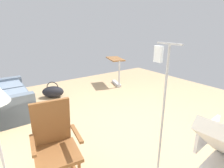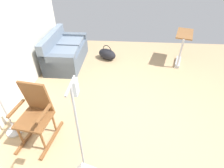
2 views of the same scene
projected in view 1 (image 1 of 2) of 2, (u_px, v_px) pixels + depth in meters
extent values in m
plane|color=tan|center=(131.00, 121.00, 3.66)|extent=(6.96, 6.96, 0.00)
cube|color=silver|center=(207.00, 133.00, 2.13)|extent=(0.08, 0.56, 0.28)
cube|color=slate|center=(8.00, 103.00, 3.97)|extent=(1.60, 0.86, 0.45)
cube|color=slate|center=(10.00, 96.00, 3.62)|extent=(0.68, 0.65, 0.10)
cube|color=slate|center=(6.00, 86.00, 4.19)|extent=(0.68, 0.65, 0.10)
cube|color=slate|center=(12.00, 112.00, 3.39)|extent=(0.18, 0.85, 0.60)
cube|color=slate|center=(4.00, 90.00, 4.50)|extent=(0.18, 0.85, 0.60)
cylinder|color=brown|center=(71.00, 154.00, 2.34)|extent=(0.04, 0.04, 0.40)
cylinder|color=brown|center=(39.00, 164.00, 2.17)|extent=(0.04, 0.04, 0.40)
cube|color=brown|center=(57.00, 155.00, 2.04)|extent=(0.52, 0.54, 0.04)
cube|color=brown|center=(51.00, 123.00, 2.12)|extent=(0.18, 0.44, 0.60)
cube|color=brown|center=(77.00, 133.00, 2.06)|extent=(0.39, 0.10, 0.03)
cube|color=brown|center=(33.00, 145.00, 1.86)|extent=(0.39, 0.10, 0.03)
cylinder|color=#B2B5BA|center=(2.00, 156.00, 1.79)|extent=(0.03, 0.03, 1.15)
cube|color=#B2B5BA|center=(116.00, 83.00, 5.89)|extent=(0.61, 0.30, 0.08)
cylinder|color=black|center=(119.00, 86.00, 5.66)|extent=(0.07, 0.07, 0.06)
cylinder|color=black|center=(114.00, 81.00, 6.13)|extent=(0.07, 0.07, 0.06)
cylinder|color=#B2B5BA|center=(119.00, 73.00, 5.53)|extent=(0.05, 0.05, 0.74)
cube|color=brown|center=(115.00, 59.00, 5.78)|extent=(0.88, 0.63, 0.04)
ellipsoid|color=black|center=(53.00, 92.00, 4.83)|extent=(0.57, 0.64, 0.30)
torus|color=black|center=(53.00, 87.00, 4.79)|extent=(0.18, 0.27, 0.30)
cylinder|color=#B2B5BA|center=(162.00, 124.00, 1.90)|extent=(0.02, 0.02, 1.65)
cube|color=#B2B5BA|center=(170.00, 44.00, 1.65)|extent=(0.28, 0.02, 0.02)
cube|color=white|center=(159.00, 54.00, 1.77)|extent=(0.09, 0.04, 0.16)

